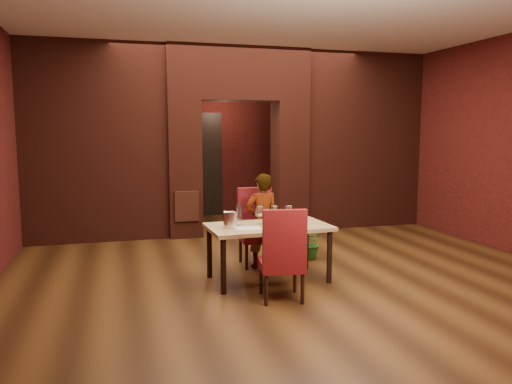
% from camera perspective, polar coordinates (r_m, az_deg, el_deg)
% --- Properties ---
extents(floor, '(8.00, 8.00, 0.00)m').
position_cam_1_polar(floor, '(7.01, 1.93, -7.82)').
color(floor, '#492B12').
rests_on(floor, ground).
extents(ceiling, '(7.00, 8.00, 0.04)m').
position_cam_1_polar(ceiling, '(6.91, 2.05, 18.74)').
color(ceiling, silver).
rests_on(ceiling, ground).
extents(wall_back, '(7.00, 0.04, 3.20)m').
position_cam_1_polar(wall_back, '(10.65, -4.63, 5.99)').
color(wall_back, maroon).
rests_on(wall_back, ground).
extents(wall_front, '(7.00, 0.04, 3.20)m').
position_cam_1_polar(wall_front, '(3.21, 24.37, 2.74)').
color(wall_front, maroon).
rests_on(wall_front, ground).
extents(wall_right, '(0.04, 8.00, 3.20)m').
position_cam_1_polar(wall_right, '(8.52, 25.10, 5.06)').
color(wall_right, maroon).
rests_on(wall_right, ground).
extents(pillar_left, '(0.55, 0.55, 2.30)m').
position_cam_1_polar(pillar_left, '(8.55, -8.25, 2.64)').
color(pillar_left, maroon).
rests_on(pillar_left, ground).
extents(pillar_right, '(0.55, 0.55, 2.30)m').
position_cam_1_polar(pillar_right, '(9.00, 3.85, 2.92)').
color(pillar_right, maroon).
rests_on(pillar_right, ground).
extents(lintel, '(2.45, 0.55, 0.90)m').
position_cam_1_polar(lintel, '(8.75, -2.09, 13.31)').
color(lintel, maroon).
rests_on(lintel, ground).
extents(wing_wall_left, '(2.28, 0.35, 3.20)m').
position_cam_1_polar(wing_wall_left, '(8.46, -17.87, 5.38)').
color(wing_wall_left, maroon).
rests_on(wing_wall_left, ground).
extents(wing_wall_right, '(2.28, 0.35, 3.20)m').
position_cam_1_polar(wing_wall_right, '(9.54, 11.93, 5.73)').
color(wing_wall_right, maroon).
rests_on(wing_wall_right, ground).
extents(vent_panel, '(0.40, 0.03, 0.50)m').
position_cam_1_polar(vent_panel, '(8.33, -7.90, -1.63)').
color(vent_panel, '#A74830').
rests_on(vent_panel, ground).
extents(rear_door, '(0.90, 0.08, 2.10)m').
position_cam_1_polar(rear_door, '(10.55, -6.67, 2.97)').
color(rear_door, black).
rests_on(rear_door, ground).
extents(rear_door_frame, '(1.02, 0.04, 2.22)m').
position_cam_1_polar(rear_door_frame, '(10.51, -6.64, 2.95)').
color(rear_door_frame, black).
rests_on(rear_door_frame, ground).
extents(dining_table, '(1.48, 0.88, 0.68)m').
position_cam_1_polar(dining_table, '(6.05, 1.42, -6.95)').
color(dining_table, tan).
rests_on(dining_table, ground).
extents(chair_far, '(0.49, 0.49, 1.03)m').
position_cam_1_polar(chair_far, '(6.67, 0.20, -4.07)').
color(chair_far, maroon).
rests_on(chair_far, ground).
extents(chair_near, '(0.52, 0.52, 1.00)m').
position_cam_1_polar(chair_near, '(5.36, 2.91, -7.01)').
color(chair_near, maroon).
rests_on(chair_near, ground).
extents(person_seated, '(0.48, 0.33, 1.25)m').
position_cam_1_polar(person_seated, '(6.55, 0.67, -3.30)').
color(person_seated, white).
rests_on(person_seated, ground).
extents(wine_glass_a, '(0.09, 0.09, 0.21)m').
position_cam_1_polar(wine_glass_a, '(6.02, 0.42, -2.69)').
color(wine_glass_a, white).
rests_on(wine_glass_a, dining_table).
extents(wine_glass_b, '(0.09, 0.09, 0.21)m').
position_cam_1_polar(wine_glass_b, '(6.10, 2.10, -2.58)').
color(wine_glass_b, white).
rests_on(wine_glass_b, dining_table).
extents(wine_glass_c, '(0.09, 0.09, 0.23)m').
position_cam_1_polar(wine_glass_c, '(6.02, 3.76, -2.65)').
color(wine_glass_c, white).
rests_on(wine_glass_c, dining_table).
extents(tasting_sheet, '(0.32, 0.25, 0.00)m').
position_cam_1_polar(tasting_sheet, '(5.79, -0.96, -4.15)').
color(tasting_sheet, silver).
rests_on(tasting_sheet, dining_table).
extents(wine_bucket, '(0.16, 0.16, 0.19)m').
position_cam_1_polar(wine_bucket, '(5.80, -3.00, -3.19)').
color(wine_bucket, silver).
rests_on(wine_bucket, dining_table).
extents(water_bottle, '(0.06, 0.06, 0.26)m').
position_cam_1_polar(water_bottle, '(5.95, -1.96, -2.56)').
color(water_bottle, white).
rests_on(water_bottle, dining_table).
extents(potted_plant, '(0.56, 0.56, 0.47)m').
position_cam_1_polar(potted_plant, '(7.10, 6.08, -5.70)').
color(potted_plant, '#24621F').
rests_on(potted_plant, ground).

